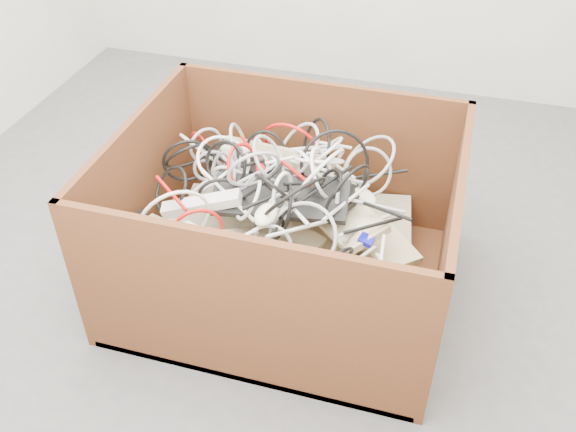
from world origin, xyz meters
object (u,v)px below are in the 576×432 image
(cardboard_box, at_px, (283,251))
(power_strip_left, at_px, (201,204))
(power_strip_right, at_px, (216,246))
(vga_plug, at_px, (366,240))

(cardboard_box, bearing_deg, power_strip_left, -159.92)
(cardboard_box, height_order, power_strip_left, cardboard_box)
(power_strip_left, distance_m, power_strip_right, 0.16)
(vga_plug, bearing_deg, cardboard_box, 176.19)
(power_strip_left, xyz_separation_m, vga_plug, (0.55, 0.01, -0.03))
(cardboard_box, height_order, vga_plug, cardboard_box)
(vga_plug, bearing_deg, power_strip_right, -153.19)
(cardboard_box, distance_m, vga_plug, 0.36)
(power_strip_right, distance_m, vga_plug, 0.47)
(power_strip_left, height_order, power_strip_right, power_strip_left)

